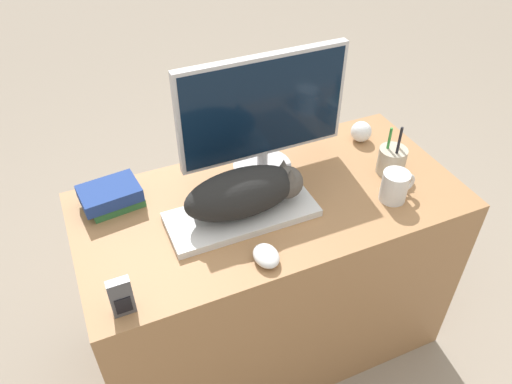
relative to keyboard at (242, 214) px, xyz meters
name	(u,v)px	position (x,y,z in m)	size (l,w,h in m)	color
desk	(269,276)	(0.12, 0.04, -0.38)	(1.23, 0.60, 0.74)	#9E7047
keyboard	(242,214)	(0.00, 0.00, 0.00)	(0.45, 0.19, 0.02)	silver
cat	(247,191)	(0.02, 0.00, 0.08)	(0.37, 0.15, 0.15)	black
monitor	(263,112)	(0.16, 0.20, 0.21)	(0.56, 0.20, 0.41)	#B7B7BC
computer_mouse	(266,256)	(-0.01, -0.19, 0.01)	(0.07, 0.09, 0.04)	silver
coffee_mug	(395,186)	(0.47, -0.11, 0.04)	(0.12, 0.08, 0.10)	silver
pen_cup	(392,160)	(0.55, 0.01, 0.04)	(0.09, 0.09, 0.19)	#B2A893
baseball	(361,132)	(0.56, 0.21, 0.03)	(0.08, 0.08, 0.08)	silver
phone	(121,297)	(-0.40, -0.20, 0.05)	(0.06, 0.03, 0.12)	#4C4C51
book_stack	(112,196)	(-0.35, 0.21, 0.02)	(0.19, 0.14, 0.07)	#2D6B38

